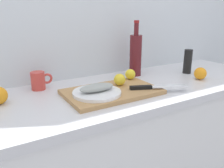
# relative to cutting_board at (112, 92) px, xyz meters

# --- Properties ---
(back_wall) EXTENTS (3.20, 0.05, 2.50)m
(back_wall) POSITION_rel_cutting_board_xyz_m (0.08, 0.38, 0.34)
(back_wall) COLOR silver
(back_wall) RESTS_ON ground_plane
(kitchen_counter) EXTENTS (2.00, 0.60, 0.90)m
(kitchen_counter) POSITION_rel_cutting_board_xyz_m (0.08, 0.05, -0.46)
(kitchen_counter) COLOR white
(kitchen_counter) RESTS_ON ground_plane
(cutting_board) EXTENTS (0.46, 0.28, 0.02)m
(cutting_board) POSITION_rel_cutting_board_xyz_m (0.00, 0.00, 0.00)
(cutting_board) COLOR tan
(cutting_board) RESTS_ON kitchen_counter
(white_plate) EXTENTS (0.23, 0.23, 0.01)m
(white_plate) POSITION_rel_cutting_board_xyz_m (-0.09, -0.02, 0.02)
(white_plate) COLOR white
(white_plate) RESTS_ON cutting_board
(fish_fillet) EXTENTS (0.17, 0.07, 0.04)m
(fish_fillet) POSITION_rel_cutting_board_xyz_m (-0.09, -0.02, 0.04)
(fish_fillet) COLOR #999E99
(fish_fillet) RESTS_ON white_plate
(chef_knife) EXTENTS (0.28, 0.14, 0.02)m
(chef_knife) POSITION_rel_cutting_board_xyz_m (0.18, -0.09, 0.02)
(chef_knife) COLOR silver
(chef_knife) RESTS_ON cutting_board
(lemon_0) EXTENTS (0.06, 0.06, 0.06)m
(lemon_0) POSITION_rel_cutting_board_xyz_m (0.07, 0.04, 0.04)
(lemon_0) COLOR yellow
(lemon_0) RESTS_ON cutting_board
(lemon_1) EXTENTS (0.06, 0.06, 0.06)m
(lemon_1) POSITION_rel_cutting_board_xyz_m (0.18, 0.11, 0.04)
(lemon_1) COLOR yellow
(lemon_1) RESTS_ON cutting_board
(wine_bottle) EXTENTS (0.07, 0.07, 0.34)m
(wine_bottle) POSITION_rel_cutting_board_xyz_m (0.30, 0.22, 0.12)
(wine_bottle) COLOR #59191E
(wine_bottle) RESTS_ON kitchen_counter
(coffee_mug_0) EXTENTS (0.11, 0.07, 0.09)m
(coffee_mug_0) POSITION_rel_cutting_board_xyz_m (-0.29, 0.25, 0.04)
(coffee_mug_0) COLOR #CC3F38
(coffee_mug_0) RESTS_ON kitchen_counter
(orange_2) EXTENTS (0.07, 0.07, 0.07)m
(orange_2) POSITION_rel_cutting_board_xyz_m (0.58, -0.05, 0.03)
(orange_2) COLOR orange
(orange_2) RESTS_ON kitchen_counter
(pepper_mill) EXTENTS (0.05, 0.05, 0.15)m
(pepper_mill) POSITION_rel_cutting_board_xyz_m (0.62, 0.09, 0.07)
(pepper_mill) COLOR black
(pepper_mill) RESTS_ON kitchen_counter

